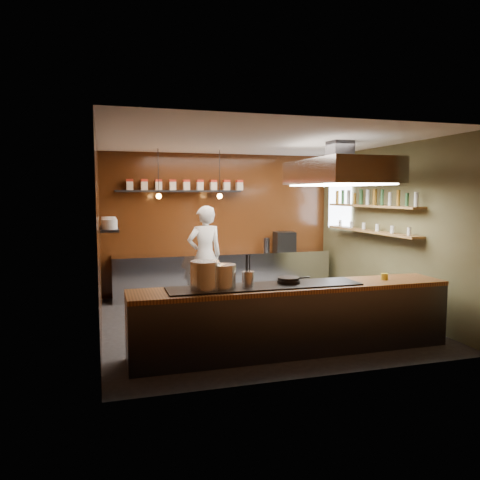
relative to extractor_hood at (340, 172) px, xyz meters
name	(u,v)px	position (x,y,z in m)	size (l,w,h in m)	color
floor	(256,321)	(-1.30, 0.40, -2.51)	(5.00, 5.00, 0.00)	black
back_wall	(220,224)	(-1.30, 2.90, -1.01)	(5.00, 5.00, 0.00)	black
left_wall	(99,237)	(-3.80, 0.40, -1.01)	(5.00, 5.00, 0.00)	black
right_wall	(387,230)	(1.20, 0.40, -1.01)	(5.00, 5.00, 0.00)	#474428
ceiling	(256,141)	(-1.30, 0.40, 0.49)	(5.00, 5.00, 0.00)	silver
window_pane	(340,205)	(1.15, 2.10, -0.61)	(1.00, 1.00, 0.00)	white
prep_counter	(224,274)	(-1.30, 2.57, -2.06)	(4.60, 0.65, 0.90)	silver
pass_counter	(293,318)	(-1.30, -1.20, -2.04)	(4.40, 0.72, 0.94)	#38383D
tin_shelf	(179,191)	(-2.20, 2.76, -0.31)	(2.60, 0.26, 0.04)	black
plate_shelf	(109,228)	(-3.64, 1.40, -0.96)	(0.30, 1.40, 0.04)	black
bottle_shelf_upper	(371,206)	(1.04, 0.70, -0.59)	(0.26, 2.80, 0.04)	olive
bottle_shelf_lower	(370,231)	(1.04, 0.70, -1.06)	(0.26, 2.80, 0.04)	olive
extractor_hood	(340,172)	(0.00, 0.00, 0.00)	(1.20, 2.00, 0.72)	#38383D
pendant_left	(159,193)	(-2.70, 2.10, -0.35)	(0.10, 0.10, 0.95)	black
pendant_right	(220,194)	(-1.50, 2.10, -0.35)	(0.10, 0.10, 0.95)	black
storage_tins	(186,185)	(-2.05, 2.76, -0.17)	(2.43, 0.13, 0.22)	beige
plate_stacks	(109,223)	(-3.64, 1.40, -0.86)	(0.26, 1.16, 0.16)	silver
bottles	(371,198)	(1.04, 0.70, -0.45)	(0.06, 2.66, 0.24)	silver
wine_glasses	(370,227)	(1.04, 0.70, -0.97)	(0.07, 2.37, 0.13)	silver
stockpot_large	(205,275)	(-2.52, -1.23, -1.38)	(0.37, 0.37, 0.36)	#B8BABF
stockpot_small	(223,276)	(-2.28, -1.23, -1.41)	(0.33, 0.33, 0.31)	silver
utensil_crock	(248,279)	(-1.94, -1.19, -1.47)	(0.15, 0.15, 0.20)	silver
frying_pan	(289,280)	(-1.34, -1.13, -1.53)	(0.48, 0.31, 0.08)	black
butter_jar	(384,277)	(0.10, -1.20, -1.54)	(0.10, 0.10, 0.09)	gold
espresso_machine	(284,242)	(0.05, 2.50, -1.39)	(0.42, 0.40, 0.42)	black
chef	(205,256)	(-1.87, 1.83, -1.55)	(0.70, 0.46, 1.92)	white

